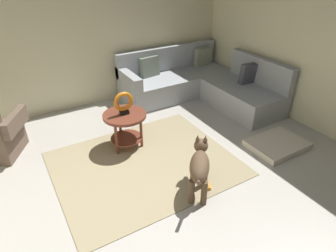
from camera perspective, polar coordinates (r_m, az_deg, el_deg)
ground_plane at (r=3.48m, az=-1.39°, el=-14.91°), size 6.00×6.00×0.10m
wall_back at (r=5.33m, az=-18.10°, el=17.39°), size 6.00×0.12×2.70m
area_rug at (r=3.96m, az=-4.51°, el=-7.31°), size 2.30×1.90×0.01m
sectional_couch at (r=5.65m, az=6.22°, el=8.05°), size 2.20×2.25×0.88m
side_table at (r=4.11m, az=-8.36°, el=0.82°), size 0.60×0.60×0.54m
torus_sculpture at (r=3.97m, az=-8.68°, el=4.52°), size 0.28×0.08×0.33m
dog_bed_mat at (r=4.53m, az=20.45°, el=-3.38°), size 0.80×0.60×0.09m
dog at (r=3.33m, az=6.18°, el=-7.69°), size 0.57×0.69×0.63m
dog_toy_rope at (r=3.62m, az=7.74°, el=-11.33°), size 0.11×0.16×0.05m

